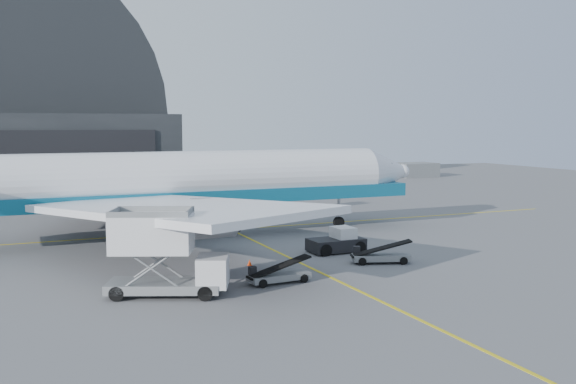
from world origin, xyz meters
name	(u,v)px	position (x,y,z in m)	size (l,w,h in m)	color
ground	(317,271)	(0.00, 0.00, 0.00)	(200.00, 200.00, 0.00)	#565659
taxi_lines	(256,242)	(0.00, 12.67, 0.01)	(80.00, 42.12, 0.02)	gold
distant_bldg_a	(331,178)	(38.00, 72.00, 0.00)	(14.00, 8.00, 4.00)	black
distant_bldg_b	(415,177)	(55.00, 68.00, 0.00)	(8.00, 6.00, 2.80)	slate
airliner	(164,183)	(-7.21, 17.27, 5.20)	(53.00, 51.39, 18.60)	white
catering_truck	(163,255)	(-11.59, -2.24, 2.55)	(7.80, 5.30, 5.04)	slate
pushback_tug	(337,242)	(4.61, 5.69, 0.78)	(4.57, 2.75, 2.09)	black
belt_loader_a	(278,275)	(-3.90, -2.09, 0.52)	(4.50, 1.82, 1.69)	slate
belt_loader_b	(380,256)	(5.58, 0.56, 0.54)	(4.68, 2.76, 1.76)	slate
traffic_cone	(250,263)	(-3.84, 3.67, 0.22)	(0.32, 0.32, 0.46)	#FF3C08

